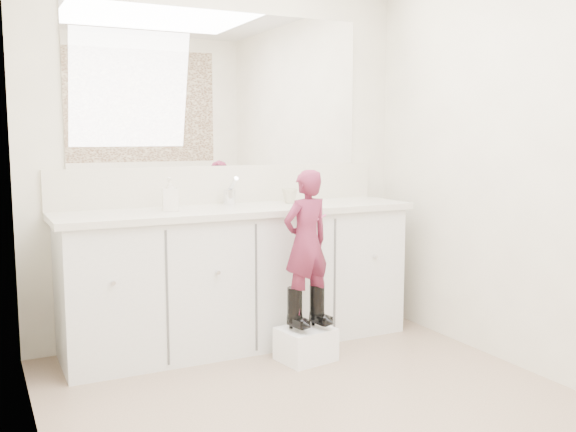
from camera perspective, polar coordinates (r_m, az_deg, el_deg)
floor at (r=3.24m, az=4.26°, el=-17.33°), size 3.00×3.00×0.00m
wall_back at (r=4.30m, az=-5.86°, el=5.27°), size 2.60×0.00×2.60m
wall_left at (r=2.54m, az=-21.63°, el=3.44°), size 0.00×3.00×3.00m
wall_right at (r=3.78m, az=21.68°, el=4.53°), size 0.00×3.00×3.00m
vanity_cabinet at (r=4.15m, az=-4.38°, el=-5.59°), size 2.20×0.55×0.85m
countertop at (r=4.06m, az=-4.36°, el=0.50°), size 2.28×0.58×0.04m
backsplash at (r=4.30m, az=-5.76°, el=2.80°), size 2.28×0.03×0.25m
mirror at (r=4.30m, az=-5.88°, el=11.14°), size 2.00×0.02×1.00m
faucet at (r=4.20m, az=-5.22°, el=1.68°), size 0.08×0.08×0.10m
cup at (r=4.29m, az=0.16°, el=1.82°), size 0.13×0.13×0.10m
soap_bottle at (r=3.90m, az=-10.46°, el=1.91°), size 0.10×0.11×0.20m
step_stool at (r=3.92m, az=1.59°, el=-11.31°), size 0.34×0.30×0.20m
boot_left at (r=3.82m, az=0.60°, el=-8.25°), size 0.12×0.18×0.26m
boot_right at (r=3.89m, az=2.59°, el=-7.98°), size 0.12×0.18×0.26m
toddler at (r=3.77m, az=1.63°, el=-2.30°), size 0.34×0.25×0.85m
toothbrush at (r=3.78m, az=2.57°, el=-0.34°), size 0.14×0.03×0.06m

